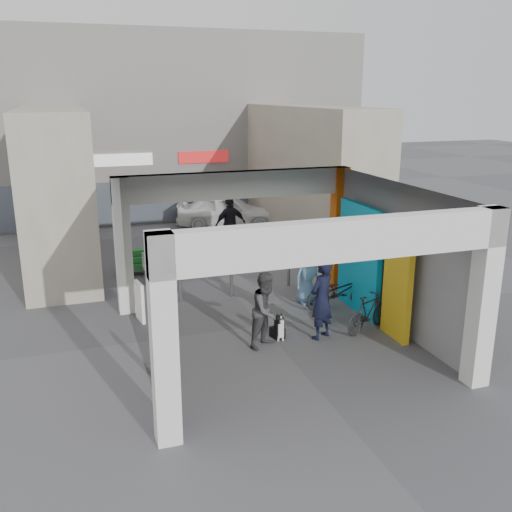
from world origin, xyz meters
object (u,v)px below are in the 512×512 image
object	(u,v)px
produce_stand	(139,264)
man_elderly	(307,277)
bicycle_front	(340,291)
bicycle_rear	(369,313)
man_with_dog	(322,299)
border_collie	(279,328)
man_back_turned	(267,310)
man_crates	(230,225)
cafe_set	(163,266)
white_van	(227,211)

from	to	relation	value
produce_stand	man_elderly	distance (m)	5.67
bicycle_front	bicycle_rear	distance (m)	1.49
bicycle_front	bicycle_rear	xyz separation A→B (m)	(0.00, -1.49, -0.03)
man_with_dog	border_collie	bearing A→B (deg)	-42.64
man_back_turned	man_crates	size ratio (longest dim) A/B	0.86
bicycle_front	bicycle_rear	size ratio (longest dim) A/B	1.23
border_collie	man_elderly	bearing A→B (deg)	35.87
cafe_set	man_with_dog	xyz separation A→B (m)	(2.66, -5.78, 0.63)
man_elderly	bicycle_front	bearing A→B (deg)	-55.77
border_collie	man_crates	world-z (taller)	man_crates
cafe_set	white_van	bearing A→B (deg)	57.30
man_crates	cafe_set	bearing A→B (deg)	24.68
cafe_set	bicycle_rear	bearing A→B (deg)	-55.97
produce_stand	white_van	distance (m)	6.86
man_elderly	white_van	size ratio (longest dim) A/B	0.36
man_crates	white_van	xyz separation A→B (m)	(0.96, 3.82, -0.29)
produce_stand	border_collie	xyz separation A→B (m)	(2.39, -5.99, -0.04)
cafe_set	border_collie	size ratio (longest dim) A/B	2.23
bicycle_rear	bicycle_front	bearing A→B (deg)	-23.75
produce_stand	bicycle_front	size ratio (longest dim) A/B	0.61
border_collie	man_back_turned	xyz separation A→B (m)	(-0.39, -0.25, 0.60)
border_collie	bicycle_rear	bearing A→B (deg)	-21.57
man_with_dog	white_van	distance (m)	11.57
man_elderly	bicycle_rear	size ratio (longest dim) A/B	0.99
produce_stand	man_elderly	bearing A→B (deg)	-55.48
man_with_dog	man_back_turned	bearing A→B (deg)	-27.78
produce_stand	man_crates	bearing A→B (deg)	13.87
man_with_dog	man_elderly	size ratio (longest dim) A/B	1.26
man_back_turned	man_elderly	distance (m)	2.91
bicycle_front	bicycle_rear	world-z (taller)	bicycle_front
man_crates	bicycle_rear	bearing A→B (deg)	88.25
border_collie	bicycle_rear	distance (m)	2.20
man_with_dog	bicycle_rear	xyz separation A→B (m)	(1.24, 0.01, -0.49)
bicycle_rear	produce_stand	bearing A→B (deg)	12.51
man_back_turned	man_elderly	size ratio (longest dim) A/B	1.15
white_van	man_elderly	bearing A→B (deg)	-164.54
man_crates	border_collie	bearing A→B (deg)	71.87
border_collie	man_elderly	xyz separation A→B (m)	(1.54, 1.92, 0.49)
border_collie	white_van	size ratio (longest dim) A/B	0.16
cafe_set	border_collie	xyz separation A→B (m)	(1.72, -5.54, -0.05)
bicycle_rear	white_van	xyz separation A→B (m)	(-0.22, 11.51, 0.26)
cafe_set	man_back_turned	bearing A→B (deg)	-77.09
man_crates	man_elderly	bearing A→B (deg)	85.07
man_back_turned	produce_stand	bearing A→B (deg)	77.58
man_with_dog	bicycle_front	distance (m)	1.99
man_elderly	man_with_dog	bearing A→B (deg)	-114.97
man_with_dog	bicycle_rear	distance (m)	1.33
produce_stand	man_crates	world-z (taller)	man_crates
produce_stand	border_collie	size ratio (longest dim) A/B	1.75
man_with_dog	man_elderly	bearing A→B (deg)	-133.66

